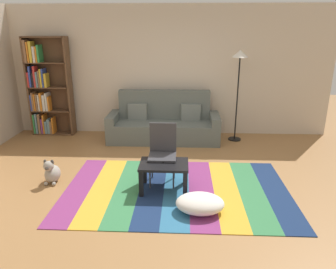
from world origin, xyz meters
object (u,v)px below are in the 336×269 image
Objects in this scene: pouf at (200,203)px; folding_chair at (163,148)px; couch at (164,124)px; tv_remote at (165,161)px; coffee_table at (164,169)px; dog at (52,173)px; bookshelf at (45,90)px; standing_lamp at (239,66)px.

folding_chair is at bearing 121.65° from pouf.
tv_remote is at bearing -86.19° from couch.
couch is at bearing 122.39° from tv_remote.
folding_chair reaches higher than coffee_table.
dog is 1.74m from tv_remote.
tv_remote reaches higher than coffee_table.
couch is 5.69× the size of dog.
folding_chair is at bearing -39.84° from bookshelf.
couch is 2.86m from pouf.
coffee_table is at bearing -86.59° from couch.
tv_remote reaches higher than dog.
pouf is (0.49, -0.56, -0.22)m from coffee_table.
tv_remote is at bearing -42.00° from bookshelf.
dog reaches higher than pouf.
bookshelf is at bearing 166.58° from tv_remote.
pouf is at bearing -23.52° from folding_chair.
folding_chair is at bearing 96.83° from coffee_table.
bookshelf reaches higher than couch.
folding_chair is (-1.38, -1.98, -0.99)m from standing_lamp.
bookshelf is 1.13× the size of standing_lamp.
standing_lamp is (1.48, 0.05, 1.19)m from couch.
bookshelf is 3.68m from tv_remote.
folding_chair is at bearing 130.48° from tv_remote.
couch is 1.24× the size of standing_lamp.
couch is 2.16m from tv_remote.
tv_remote is (-1.34, -2.20, -1.10)m from standing_lamp.
folding_chair is (-0.52, 0.85, 0.41)m from pouf.
couch is at bearing 102.59° from pouf.
folding_chair is (0.10, -1.94, 0.20)m from couch.
dog is (0.99, -2.34, -0.82)m from bookshelf.
standing_lamp is (4.04, -0.24, 0.55)m from bookshelf.
bookshelf is at bearing 112.90° from dog.
pouf is 4.11× the size of tv_remote.
tv_remote is at bearing 81.74° from coffee_table.
dog is 1.72m from folding_chair.
couch is 2.51× the size of folding_chair.
couch reaches higher than pouf.
bookshelf is at bearing 136.05° from pouf.
coffee_table is 0.12m from tv_remote.
couch is at bearing 52.64° from dog.
tv_remote is 0.25m from folding_chair.
bookshelf is at bearing 176.66° from standing_lamp.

